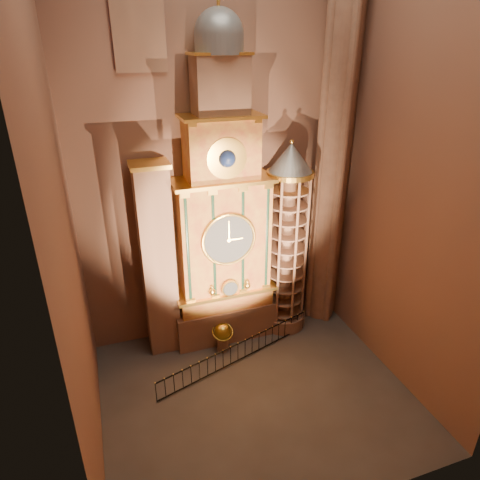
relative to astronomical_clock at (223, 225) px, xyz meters
name	(u,v)px	position (x,y,z in m)	size (l,w,h in m)	color
floor	(256,394)	(0.00, -4.96, -6.68)	(14.00, 14.00, 0.00)	#383330
wall_back	(215,135)	(0.00, 1.04, 4.32)	(22.00, 22.00, 0.00)	#855D47
wall_left	(54,186)	(-7.00, -4.96, 4.32)	(22.00, 22.00, 0.00)	#855D47
wall_right	(418,151)	(7.00, -4.96, 4.32)	(22.00, 22.00, 0.00)	#855D47
astronomical_clock	(223,225)	(0.00, 0.00, 0.00)	(5.60, 2.41, 16.70)	#8C634C
portrait_tower	(158,262)	(-3.40, 0.02, -1.53)	(1.80, 1.60, 10.20)	#8C634C
stair_turret	(287,243)	(3.50, -0.26, -1.41)	(2.50, 2.50, 10.80)	#8C634C
gothic_pier	(336,131)	(6.10, 0.04, 4.32)	(2.04, 2.04, 22.00)	#8C634C
stained_glass_window	(136,4)	(-3.20, 0.95, 9.82)	(2.20, 0.14, 5.20)	navy
celestial_globe	(223,335)	(-0.53, -1.40, -5.70)	(1.16, 1.10, 1.64)	#8C634C
iron_railing	(238,352)	(-0.08, -2.59, -6.07)	(8.87, 2.88, 1.12)	black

